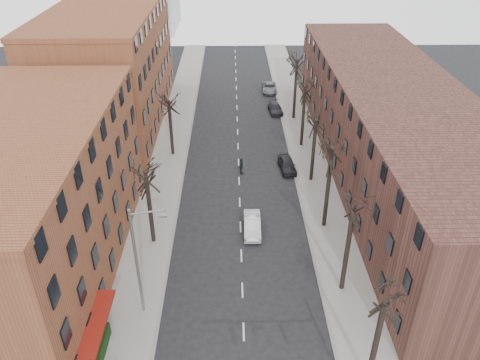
{
  "coord_description": "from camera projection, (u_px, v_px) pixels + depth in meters",
  "views": [
    {
      "loc": [
        -0.64,
        -14.12,
        25.86
      ],
      "look_at": [
        -0.02,
        21.65,
        4.0
      ],
      "focal_mm": 35.0,
      "sensor_mm": 36.0,
      "label": 1
    }
  ],
  "objects": [
    {
      "name": "tree_left_b",
      "position": [
        173.0,
        155.0,
        54.43
      ],
      "size": [
        5.2,
        5.2,
        9.5
      ],
      "primitive_type": null,
      "color": "black",
      "rests_on": "ground"
    },
    {
      "name": "parked_car_far",
      "position": [
        269.0,
        88.0,
        71.53
      ],
      "size": [
        2.32,
        4.68,
        1.28
      ],
      "primitive_type": "imported",
      "rotation": [
        0.0,
        0.0,
        -0.04
      ],
      "color": "slate",
      "rests_on": "ground"
    },
    {
      "name": "tree_right_c",
      "position": [
        323.0,
        226.0,
        42.71
      ],
      "size": [
        5.2,
        5.2,
        11.6
      ],
      "primitive_type": null,
      "color": "black",
      "rests_on": "ground"
    },
    {
      "name": "pedestrian_crossing",
      "position": [
        241.0,
        166.0,
        50.27
      ],
      "size": [
        0.7,
        1.15,
        1.83
      ],
      "primitive_type": "imported",
      "rotation": [
        0.0,
        0.0,
        1.32
      ],
      "color": "black",
      "rests_on": "ground"
    },
    {
      "name": "tree_right_b",
      "position": [
        341.0,
        289.0,
        35.89
      ],
      "size": [
        5.2,
        5.2,
        10.8
      ],
      "primitive_type": null,
      "color": "black",
      "rests_on": "ground"
    },
    {
      "name": "building_left_near",
      "position": [
        28.0,
        205.0,
        34.97
      ],
      "size": [
        12.0,
        26.0,
        12.0
      ],
      "primitive_type": "cube",
      "color": "brown",
      "rests_on": "ground"
    },
    {
      "name": "building_left_far",
      "position": [
        111.0,
        69.0,
        59.19
      ],
      "size": [
        12.0,
        28.0,
        14.0
      ],
      "primitive_type": "cube",
      "color": "brown",
      "rests_on": "ground"
    },
    {
      "name": "tree_left_a",
      "position": [
        154.0,
        242.0,
        40.78
      ],
      "size": [
        5.2,
        5.2,
        9.5
      ],
      "primitive_type": null,
      "color": "black",
      "rests_on": "ground"
    },
    {
      "name": "silver_sedan",
      "position": [
        252.0,
        225.0,
        41.7
      ],
      "size": [
        1.5,
        4.21,
        1.38
      ],
      "primitive_type": "imported",
      "rotation": [
        0.0,
        0.0,
        -0.01
      ],
      "color": "silver",
      "rests_on": "ground"
    },
    {
      "name": "tree_right_e",
      "position": [
        301.0,
        146.0,
        56.37
      ],
      "size": [
        5.2,
        5.2,
        10.8
      ],
      "primitive_type": null,
      "color": "black",
      "rests_on": "ground"
    },
    {
      "name": "tree_right_d",
      "position": [
        311.0,
        180.0,
        49.54
      ],
      "size": [
        5.2,
        5.2,
        10.0
      ],
      "primitive_type": null,
      "color": "black",
      "rests_on": "ground"
    },
    {
      "name": "sidewalk_left",
      "position": [
        171.0,
        150.0,
        55.24
      ],
      "size": [
        4.0,
        90.0,
        0.15
      ],
      "primitive_type": "cube",
      "color": "gray",
      "rests_on": "ground"
    },
    {
      "name": "parked_car_near",
      "position": [
        287.0,
        164.0,
        51.05
      ],
      "size": [
        2.02,
        4.18,
        1.37
      ],
      "primitive_type": "imported",
      "rotation": [
        0.0,
        0.0,
        0.1
      ],
      "color": "black",
      "rests_on": "ground"
    },
    {
      "name": "building_right",
      "position": [
        392.0,
        129.0,
        48.76
      ],
      "size": [
        12.0,
        50.0,
        10.0
      ],
      "primitive_type": "cube",
      "color": "#512E26",
      "rests_on": "ground"
    },
    {
      "name": "sidewalk_right",
      "position": [
        305.0,
        149.0,
        55.48
      ],
      "size": [
        4.0,
        90.0,
        0.15
      ],
      "primitive_type": "cube",
      "color": "gray",
      "rests_on": "ground"
    },
    {
      "name": "awning_left",
      "position": [
        101.0,
        358.0,
        30.52
      ],
      "size": [
        1.2,
        7.0,
        0.15
      ],
      "primitive_type": "cube",
      "color": "maroon",
      "rests_on": "ground"
    },
    {
      "name": "tree_right_f",
      "position": [
        293.0,
        119.0,
        63.19
      ],
      "size": [
        5.2,
        5.2,
        11.6
      ],
      "primitive_type": null,
      "color": "black",
      "rests_on": "ground"
    },
    {
      "name": "streetlight",
      "position": [
        139.0,
        258.0,
        31.35
      ],
      "size": [
        2.45,
        0.22,
        9.03
      ],
      "color": "slate",
      "rests_on": "ground"
    },
    {
      "name": "parked_car_mid",
      "position": [
        275.0,
        108.0,
        64.67
      ],
      "size": [
        2.1,
        4.33,
        1.21
      ],
      "primitive_type": "imported",
      "rotation": [
        0.0,
        0.0,
        0.1
      ],
      "color": "black",
      "rests_on": "ground"
    }
  ]
}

